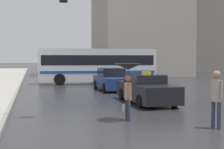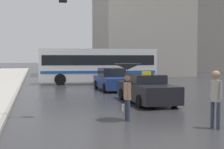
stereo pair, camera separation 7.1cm
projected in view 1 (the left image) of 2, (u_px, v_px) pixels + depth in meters
name	position (u px, v px, depth m)	size (l,w,h in m)	color
ground_plane	(160.00, 140.00, 8.57)	(300.00, 300.00, 0.00)	#2D2D30
taxi	(146.00, 89.00, 15.79)	(1.91, 4.75, 1.59)	black
sedan_red	(112.00, 80.00, 22.18)	(1.91, 4.71, 1.54)	navy
city_bus	(97.00, 64.00, 27.62)	(10.29, 3.47, 3.06)	silver
pedestrian_with_umbrella	(128.00, 74.00, 11.15)	(1.02, 1.02, 2.07)	#2D3347
pedestrian_man	(216.00, 94.00, 9.90)	(0.37, 0.43, 1.86)	#2D3347
traffic_light	(17.00, 16.00, 10.97)	(3.05, 0.38, 5.40)	black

